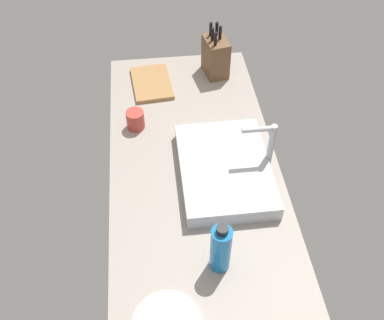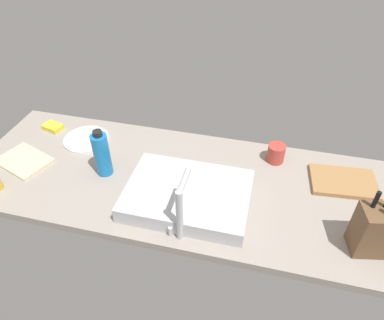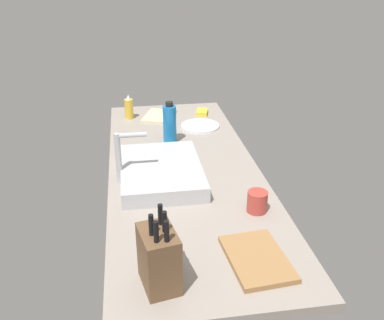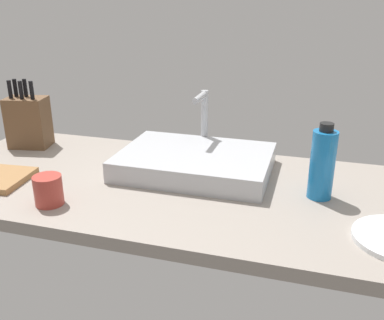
# 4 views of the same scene
# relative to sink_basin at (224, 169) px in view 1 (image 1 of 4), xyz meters

# --- Properties ---
(countertop_slab) EXTENTS (1.75, 0.65, 0.04)m
(countertop_slab) POSITION_rel_sink_basin_xyz_m (0.08, -0.11, -0.05)
(countertop_slab) COLOR gray
(countertop_slab) RESTS_ON ground
(sink_basin) EXTENTS (0.46, 0.33, 0.06)m
(sink_basin) POSITION_rel_sink_basin_xyz_m (0.00, 0.00, 0.00)
(sink_basin) COLOR #B7BABF
(sink_basin) RESTS_ON countertop_slab
(faucet) EXTENTS (0.06, 0.13, 0.22)m
(faucet) POSITION_rel_sink_basin_xyz_m (-0.02, 0.16, 0.10)
(faucet) COLOR #B7BABF
(faucet) RESTS_ON countertop_slab
(knife_block) EXTENTS (0.15, 0.12, 0.24)m
(knife_block) POSITION_rel_sink_basin_xyz_m (-0.64, 0.06, 0.06)
(knife_block) COLOR brown
(knife_block) RESTS_ON countertop_slab
(cutting_board) EXTENTS (0.27, 0.19, 0.02)m
(cutting_board) POSITION_rel_sink_basin_xyz_m (-0.58, -0.24, -0.02)
(cutting_board) COLOR #9E7042
(cutting_board) RESTS_ON countertop_slab
(water_bottle) EXTENTS (0.07, 0.07, 0.21)m
(water_bottle) POSITION_rel_sink_basin_xyz_m (0.37, -0.08, 0.07)
(water_bottle) COLOR #1970B7
(water_bottle) RESTS_ON countertop_slab
(coffee_mug) EXTENTS (0.07, 0.07, 0.08)m
(coffee_mug) POSITION_rel_sink_basin_xyz_m (-0.31, -0.32, 0.01)
(coffee_mug) COLOR #B23D33
(coffee_mug) RESTS_ON countertop_slab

